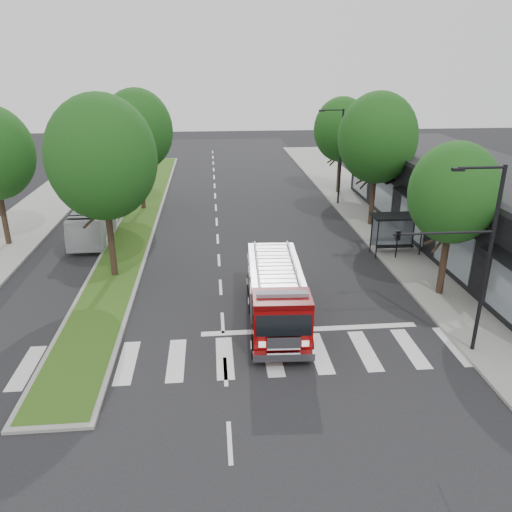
# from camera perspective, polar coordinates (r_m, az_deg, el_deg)

# --- Properties ---
(ground) EXTENTS (140.00, 140.00, 0.00)m
(ground) POSITION_cam_1_polar(r_m,az_deg,el_deg) (23.85, -3.84, -7.62)
(ground) COLOR black
(ground) RESTS_ON ground
(sidewalk_right) EXTENTS (5.00, 80.00, 0.15)m
(sidewalk_right) POSITION_cam_1_polar(r_m,az_deg,el_deg) (35.34, 16.37, 1.53)
(sidewalk_right) COLOR gray
(sidewalk_right) RESTS_ON ground
(median) EXTENTS (3.00, 50.00, 0.15)m
(median) POSITION_cam_1_polar(r_m,az_deg,el_deg) (40.93, -13.02, 4.53)
(median) COLOR gray
(median) RESTS_ON ground
(storefront_row) EXTENTS (8.00, 30.00, 5.00)m
(storefront_row) POSITION_cam_1_polar(r_m,az_deg,el_deg) (36.54, 23.38, 5.26)
(storefront_row) COLOR black
(storefront_row) RESTS_ON ground
(bus_shelter) EXTENTS (3.20, 1.60, 2.61)m
(bus_shelter) POSITION_cam_1_polar(r_m,az_deg,el_deg) (32.64, 15.73, 3.62)
(bus_shelter) COLOR black
(bus_shelter) RESTS_ON ground
(tree_right_near) EXTENTS (4.40, 4.40, 8.05)m
(tree_right_near) POSITION_cam_1_polar(r_m,az_deg,el_deg) (26.45, 21.65, 6.67)
(tree_right_near) COLOR black
(tree_right_near) RESTS_ON ground
(tree_right_mid) EXTENTS (5.60, 5.60, 9.72)m
(tree_right_mid) POSITION_cam_1_polar(r_m,az_deg,el_deg) (37.17, 13.73, 12.96)
(tree_right_mid) COLOR black
(tree_right_mid) RESTS_ON ground
(tree_right_far) EXTENTS (5.00, 5.00, 8.73)m
(tree_right_far) POSITION_cam_1_polar(r_m,az_deg,el_deg) (46.76, 9.76, 14.05)
(tree_right_far) COLOR black
(tree_right_far) RESTS_ON ground
(tree_median_near) EXTENTS (5.80, 5.80, 10.16)m
(tree_median_near) POSITION_cam_1_polar(r_m,az_deg,el_deg) (27.88, -17.20, 10.67)
(tree_median_near) COLOR black
(tree_median_near) RESTS_ON ground
(tree_median_far) EXTENTS (5.60, 5.60, 9.72)m
(tree_median_far) POSITION_cam_1_polar(r_m,az_deg,el_deg) (41.58, -13.42, 13.82)
(tree_median_far) COLOR black
(tree_median_far) RESTS_ON ground
(streetlight_right_near) EXTENTS (4.08, 0.22, 8.00)m
(streetlight_right_near) POSITION_cam_1_polar(r_m,az_deg,el_deg) (21.16, 23.12, 0.63)
(streetlight_right_near) COLOR black
(streetlight_right_near) RESTS_ON ground
(streetlight_right_far) EXTENTS (2.11, 0.20, 8.00)m
(streetlight_right_far) POSITION_cam_1_polar(r_m,az_deg,el_deg) (42.83, 9.47, 11.58)
(streetlight_right_far) COLOR black
(streetlight_right_far) RESTS_ON ground
(fire_engine) EXTENTS (2.89, 8.34, 2.85)m
(fire_engine) POSITION_cam_1_polar(r_m,az_deg,el_deg) (23.40, 2.31, -4.42)
(fire_engine) COLOR #590405
(fire_engine) RESTS_ON ground
(city_bus) EXTENTS (2.27, 9.26, 2.57)m
(city_bus) POSITION_cam_1_polar(r_m,az_deg,el_deg) (37.16, -17.77, 4.30)
(city_bus) COLOR silver
(city_bus) RESTS_ON ground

